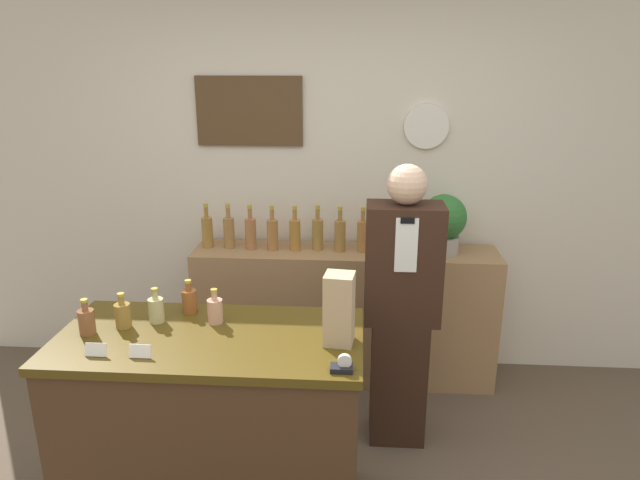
% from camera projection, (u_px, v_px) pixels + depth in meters
% --- Properties ---
extents(back_wall, '(5.20, 0.09, 2.70)m').
position_uv_depth(back_wall, '(325.00, 178.00, 3.88)').
color(back_wall, beige).
rests_on(back_wall, ground_plane).
extents(back_shelf, '(2.01, 0.40, 0.92)m').
position_uv_depth(back_shelf, '(345.00, 315.00, 3.90)').
color(back_shelf, '#9E754C').
rests_on(back_shelf, ground_plane).
extents(display_counter, '(1.37, 0.68, 0.95)m').
position_uv_depth(display_counter, '(215.00, 426.00, 2.68)').
color(display_counter, '#422B19').
rests_on(display_counter, ground_plane).
extents(shopkeeper, '(0.41, 0.26, 1.62)m').
position_uv_depth(shopkeeper, '(401.00, 310.00, 3.14)').
color(shopkeeper, '#331E14').
rests_on(shopkeeper, ground_plane).
extents(potted_plant, '(0.29, 0.29, 0.39)m').
position_uv_depth(potted_plant, '(443.00, 222.00, 3.65)').
color(potted_plant, '#9E998E').
rests_on(potted_plant, back_shelf).
extents(paper_bag, '(0.14, 0.13, 0.32)m').
position_uv_depth(paper_bag, '(339.00, 309.00, 2.43)').
color(paper_bag, tan).
rests_on(paper_bag, display_counter).
extents(tape_dispenser, '(0.09, 0.06, 0.07)m').
position_uv_depth(tape_dispenser, '(343.00, 366.00, 2.24)').
color(tape_dispenser, black).
rests_on(tape_dispenser, display_counter).
extents(price_card_left, '(0.09, 0.02, 0.06)m').
position_uv_depth(price_card_left, '(96.00, 350.00, 2.36)').
color(price_card_left, white).
rests_on(price_card_left, display_counter).
extents(price_card_right, '(0.09, 0.02, 0.06)m').
position_uv_depth(price_card_right, '(140.00, 351.00, 2.34)').
color(price_card_right, white).
rests_on(price_card_right, display_counter).
extents(counter_bottle_0, '(0.07, 0.07, 0.17)m').
position_uv_depth(counter_bottle_0, '(87.00, 321.00, 2.54)').
color(counter_bottle_0, brown).
rests_on(counter_bottle_0, display_counter).
extents(counter_bottle_1, '(0.07, 0.07, 0.17)m').
position_uv_depth(counter_bottle_1, '(123.00, 315.00, 2.60)').
color(counter_bottle_1, olive).
rests_on(counter_bottle_1, display_counter).
extents(counter_bottle_2, '(0.07, 0.07, 0.17)m').
position_uv_depth(counter_bottle_2, '(156.00, 309.00, 2.66)').
color(counter_bottle_2, tan).
rests_on(counter_bottle_2, display_counter).
extents(counter_bottle_3, '(0.07, 0.07, 0.17)m').
position_uv_depth(counter_bottle_3, '(189.00, 300.00, 2.76)').
color(counter_bottle_3, brown).
rests_on(counter_bottle_3, display_counter).
extents(counter_bottle_4, '(0.07, 0.07, 0.17)m').
position_uv_depth(counter_bottle_4, '(215.00, 310.00, 2.65)').
color(counter_bottle_4, tan).
rests_on(counter_bottle_4, display_counter).
extents(shelf_bottle_0, '(0.07, 0.07, 0.30)m').
position_uv_depth(shelf_bottle_0, '(207.00, 231.00, 3.80)').
color(shelf_bottle_0, olive).
rests_on(shelf_bottle_0, back_shelf).
extents(shelf_bottle_1, '(0.07, 0.07, 0.30)m').
position_uv_depth(shelf_bottle_1, '(229.00, 231.00, 3.79)').
color(shelf_bottle_1, olive).
rests_on(shelf_bottle_1, back_shelf).
extents(shelf_bottle_2, '(0.07, 0.07, 0.30)m').
position_uv_depth(shelf_bottle_2, '(251.00, 232.00, 3.77)').
color(shelf_bottle_2, '#A1683D').
rests_on(shelf_bottle_2, back_shelf).
extents(shelf_bottle_3, '(0.07, 0.07, 0.30)m').
position_uv_depth(shelf_bottle_3, '(272.00, 233.00, 3.75)').
color(shelf_bottle_3, '#A36E38').
rests_on(shelf_bottle_3, back_shelf).
extents(shelf_bottle_4, '(0.07, 0.07, 0.30)m').
position_uv_depth(shelf_bottle_4, '(295.00, 234.00, 3.74)').
color(shelf_bottle_4, '#A57130').
rests_on(shelf_bottle_4, back_shelf).
extents(shelf_bottle_5, '(0.07, 0.07, 0.30)m').
position_uv_depth(shelf_bottle_5, '(318.00, 233.00, 3.76)').
color(shelf_bottle_5, olive).
rests_on(shelf_bottle_5, back_shelf).
extents(shelf_bottle_6, '(0.07, 0.07, 0.30)m').
position_uv_depth(shelf_bottle_6, '(340.00, 234.00, 3.73)').
color(shelf_bottle_6, olive).
rests_on(shelf_bottle_6, back_shelf).
extents(shelf_bottle_7, '(0.07, 0.07, 0.30)m').
position_uv_depth(shelf_bottle_7, '(363.00, 235.00, 3.71)').
color(shelf_bottle_7, '#9F6A35').
rests_on(shelf_bottle_7, back_shelf).
extents(shelf_bottle_8, '(0.07, 0.07, 0.30)m').
position_uv_depth(shelf_bottle_8, '(385.00, 235.00, 3.71)').
color(shelf_bottle_8, '#99673E').
rests_on(shelf_bottle_8, back_shelf).
extents(shelf_bottle_9, '(0.07, 0.07, 0.30)m').
position_uv_depth(shelf_bottle_9, '(408.00, 235.00, 3.71)').
color(shelf_bottle_9, '#9A663B').
rests_on(shelf_bottle_9, back_shelf).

